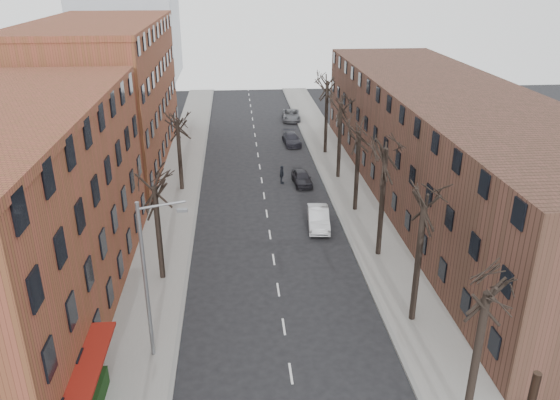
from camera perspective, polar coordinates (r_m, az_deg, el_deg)
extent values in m
cube|color=gray|center=(53.06, -10.53, 1.48)|extent=(4.00, 90.00, 0.15)
cube|color=gray|center=(53.79, 6.68, 2.02)|extent=(4.00, 90.00, 0.15)
cube|color=brown|center=(60.98, -17.88, 10.37)|extent=(12.00, 28.00, 14.00)
cube|color=#502F25|center=(49.93, 17.14, 5.46)|extent=(12.00, 50.00, 10.00)
cylinder|color=slate|center=(28.68, -13.84, -8.51)|extent=(0.20, 0.20, 9.00)
cylinder|color=slate|center=(26.57, -12.37, -0.54)|extent=(2.39, 0.12, 0.46)
cube|color=slate|center=(26.57, -10.18, -1.06)|extent=(0.50, 0.22, 0.14)
imported|color=silver|center=(43.84, 4.03, -1.90)|extent=(2.02, 4.78, 1.54)
imported|color=black|center=(52.56, 2.29, 2.36)|extent=(1.87, 4.12, 1.37)
imported|color=#22222A|center=(64.90, 1.22, 6.39)|extent=(2.13, 4.61, 1.31)
imported|color=#53545A|center=(75.69, 1.19, 8.84)|extent=(2.60, 5.19, 1.41)
imported|color=black|center=(52.61, 0.18, 2.66)|extent=(0.68, 1.14, 1.81)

